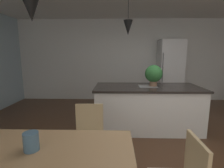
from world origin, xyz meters
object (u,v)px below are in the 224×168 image
Objects in this scene: kitchen_island at (147,107)px; vase_on_dining_table at (31,141)px; dining_table at (23,161)px; potted_plant_on_island at (154,74)px; chair_far_right at (89,135)px; refrigerator at (170,72)px.

kitchen_island reaches higher than vase_on_dining_table.
dining_table is 4.28× the size of potted_plant_on_island.
chair_far_right reaches higher than dining_table.
dining_table is 2.67m from potted_plant_on_island.
vase_on_dining_table reaches higher than dining_table.
potted_plant_on_island reaches higher than dining_table.
kitchen_island is (1.42, 2.13, -0.20)m from dining_table.
kitchen_island is 13.26× the size of vase_on_dining_table.
potted_plant_on_island is at bearing 54.40° from vase_on_dining_table.
potted_plant_on_island reaches higher than chair_far_right.
dining_table is 0.94× the size of refrigerator.
chair_far_right is 3.92m from refrigerator.
refrigerator is at bearing 64.37° from potted_plant_on_island.
potted_plant_on_island reaches higher than vase_on_dining_table.
dining_table is at bearing -121.21° from refrigerator.
vase_on_dining_table is (-0.36, -0.77, 0.33)m from chair_far_right.
kitchen_island is at bearing 180.00° from potted_plant_on_island.
potted_plant_on_island is at bearing 49.33° from chair_far_right.
refrigerator is 2.21m from potted_plant_on_island.
vase_on_dining_table is at bearing -123.43° from kitchen_island.
kitchen_island is 1.07× the size of refrigerator.
dining_table is at bearing -116.99° from chair_far_right.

